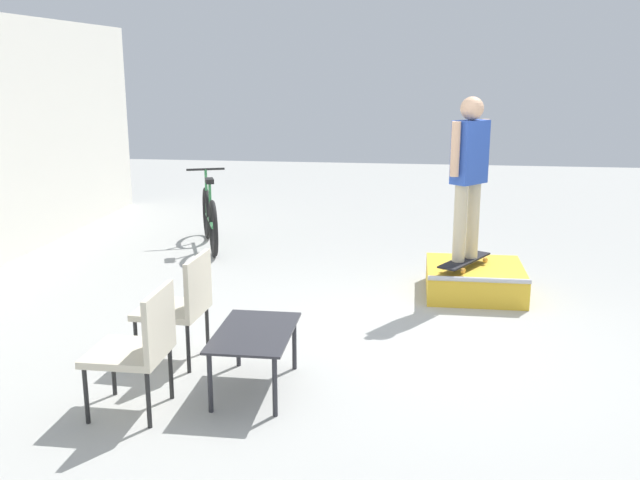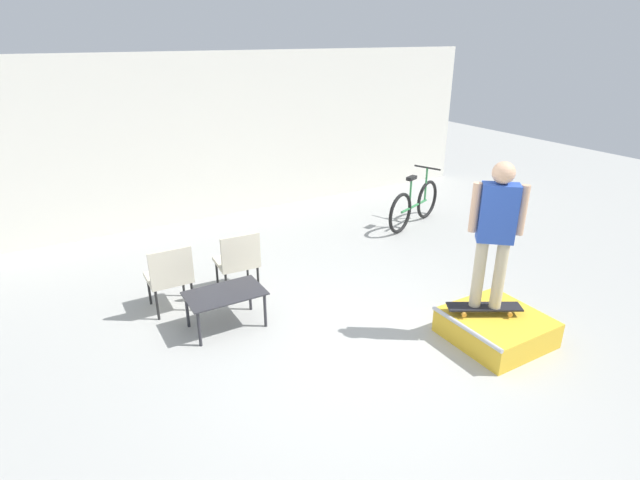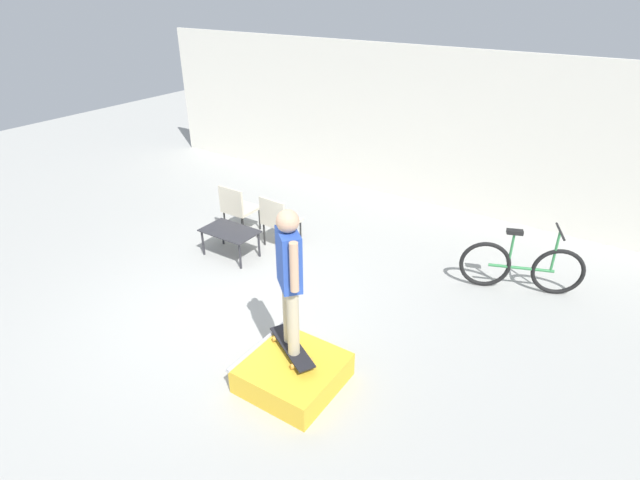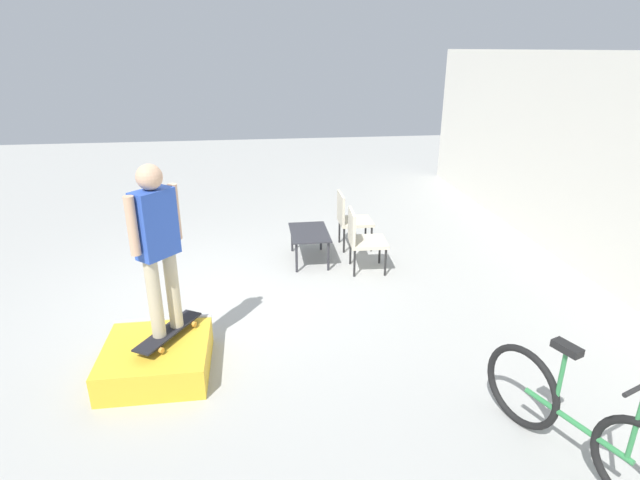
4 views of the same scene
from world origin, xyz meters
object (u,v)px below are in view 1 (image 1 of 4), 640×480
object	(u,v)px
person_skater	(469,166)
coffee_table	(254,338)
bicycle	(210,219)
patio_chair_left	(140,343)
skateboard_on_ramp	(465,261)
skate_ramp_box	(474,280)
patio_chair_right	(181,302)

from	to	relation	value
person_skater	coffee_table	bearing A→B (deg)	-173.38
bicycle	coffee_table	bearing A→B (deg)	179.19
patio_chair_left	skateboard_on_ramp	bearing A→B (deg)	141.19
person_skater	skate_ramp_box	bearing A→B (deg)	-10.97
skate_ramp_box	skateboard_on_ramp	xyz separation A→B (m)	(-0.10, 0.12, 0.24)
skate_ramp_box	patio_chair_right	size ratio (longest dim) A/B	1.15
person_skater	coffee_table	distance (m)	3.16
skateboard_on_ramp	patio_chair_right	bearing A→B (deg)	160.24
patio_chair_left	bicycle	distance (m)	4.73
patio_chair_left	patio_chair_right	world-z (taller)	same
person_skater	patio_chair_left	xyz separation A→B (m)	(-2.94, 2.40, -0.88)
patio_chair_right	bicycle	size ratio (longest dim) A/B	0.55
coffee_table	bicycle	xyz separation A→B (m)	(4.20, 1.56, -0.02)
skateboard_on_ramp	bicycle	world-z (taller)	bicycle
skate_ramp_box	patio_chair_right	distance (m)	3.32
skateboard_on_ramp	person_skater	bearing A→B (deg)	29.88
patio_chair_left	patio_chair_right	size ratio (longest dim) A/B	1.00
person_skater	patio_chair_left	size ratio (longest dim) A/B	1.86
skateboard_on_ramp	patio_chair_right	distance (m)	3.15
patio_chair_right	bicycle	world-z (taller)	bicycle
coffee_table	skate_ramp_box	bearing A→B (deg)	-35.09
skate_ramp_box	patio_chair_left	world-z (taller)	patio_chair_left
patio_chair_right	bicycle	xyz separation A→B (m)	(3.75, 0.85, -0.12)
bicycle	skateboard_on_ramp	bearing A→B (deg)	-139.00
patio_chair_left	coffee_table	bearing A→B (deg)	123.19
person_skater	patio_chair_right	distance (m)	3.26
bicycle	patio_chair_left	bearing A→B (deg)	169.22
person_skater	patio_chair_left	distance (m)	3.89
person_skater	patio_chair_right	xyz separation A→B (m)	(-2.04, 2.40, -0.88)
skate_ramp_box	person_skater	world-z (taller)	person_skater
patio_chair_left	bicycle	xyz separation A→B (m)	(4.65, 0.85, -0.12)
skate_ramp_box	skateboard_on_ramp	size ratio (longest dim) A/B	1.25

